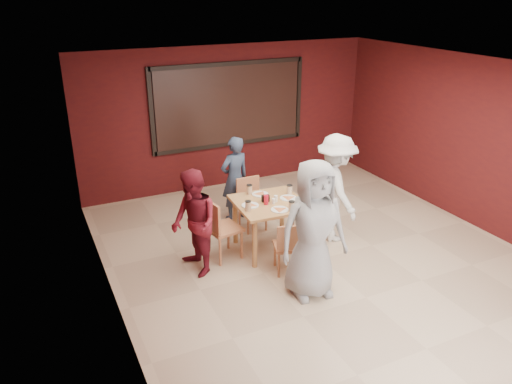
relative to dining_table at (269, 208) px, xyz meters
name	(u,v)px	position (x,y,z in m)	size (l,w,h in m)	color
floor	(320,259)	(0.56, -0.61, -0.70)	(7.00, 7.00, 0.00)	tan
window_blinds	(230,105)	(0.56, 2.84, 0.95)	(3.00, 0.02, 1.50)	black
dining_table	(269,208)	(0.00, 0.00, 0.00)	(1.08, 1.08, 0.96)	#B6874B
chair_front	(289,245)	(-0.07, -0.75, -0.25)	(0.49, 0.49, 0.80)	#CB7A4F
chair_back	(251,200)	(0.08, 0.84, -0.21)	(0.42, 0.42, 0.86)	#CB7A4F
chair_left	(219,226)	(-0.80, 0.07, -0.16)	(0.54, 0.54, 0.97)	#CB7A4F
chair_right	(312,210)	(0.80, 0.06, -0.21)	(0.49, 0.49, 0.87)	#CB7A4F
diner_front	(313,230)	(-0.04, -1.29, 0.23)	(0.92, 0.60, 1.87)	#949494
diner_back	(235,179)	(-0.03, 1.26, 0.04)	(0.55, 0.36, 1.50)	#313F58
diner_left	(194,223)	(-1.24, -0.13, 0.06)	(0.75, 0.58, 1.54)	maroon
diner_right	(335,188)	(1.11, -0.10, 0.17)	(1.12, 0.65, 1.74)	silver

